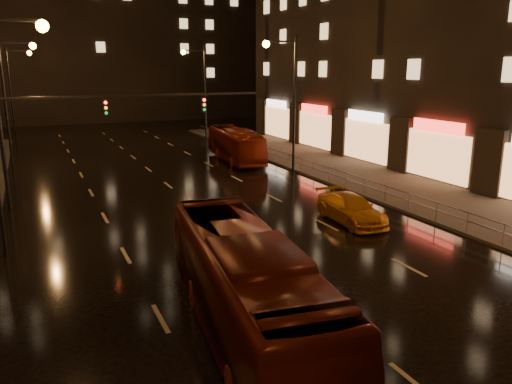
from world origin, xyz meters
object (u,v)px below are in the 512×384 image
taxi_near (248,227)px  bus_red (246,286)px  bus_curb (235,145)px  taxi_far (351,209)px

taxi_near → bus_red: bearing=-109.1°
bus_curb → taxi_far: bus_curb is taller
bus_red → taxi_far: bearing=48.0°
bus_curb → taxi_far: size_ratio=2.06×
bus_red → taxi_near: 8.38m
bus_red → taxi_near: bus_red is taller
taxi_near → taxi_far: (5.91, 0.39, 0.08)m
taxi_near → taxi_far: size_ratio=0.76×
bus_red → taxi_far: bus_red is taller
bus_red → bus_curb: bus_red is taller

